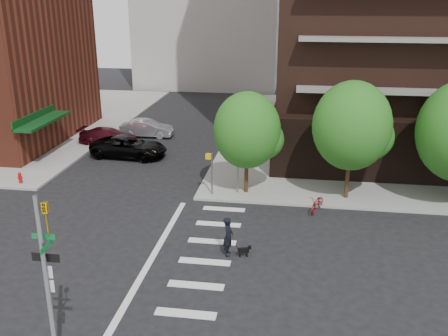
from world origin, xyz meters
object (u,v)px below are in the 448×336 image
(dog_walker, at_px, (228,236))
(parked_car_black, at_px, (129,147))
(traffic_signal, at_px, (50,298))
(scooter, at_px, (317,203))
(fire_hydrant, at_px, (20,177))
(parked_car_silver, at_px, (147,128))
(parked_car_maroon, at_px, (109,136))

(dog_walker, bearing_deg, parked_car_black, 33.99)
(traffic_signal, height_order, scooter, traffic_signal)
(parked_car_black, bearing_deg, fire_hydrant, 147.95)
(parked_car_silver, distance_m, dog_walker, 21.74)
(parked_car_maroon, relative_size, parked_car_silver, 1.06)
(parked_car_silver, bearing_deg, scooter, -135.49)
(parked_car_maroon, relative_size, scooter, 2.59)
(fire_hydrant, relative_size, dog_walker, 0.38)
(parked_car_silver, height_order, scooter, parked_car_silver)
(parked_car_silver, xyz_separation_m, dog_walker, (9.82, -19.40, 0.22))
(fire_hydrant, bearing_deg, dog_walker, -25.75)
(traffic_signal, relative_size, fire_hydrant, 8.20)
(parked_car_black, height_order, parked_car_silver, parked_car_black)
(parked_car_black, distance_m, parked_car_silver, 5.70)
(parked_car_maroon, distance_m, parked_car_silver, 3.67)
(fire_hydrant, relative_size, parked_car_black, 0.13)
(fire_hydrant, distance_m, parked_car_maroon, 9.87)
(scooter, relative_size, dog_walker, 0.96)
(traffic_signal, relative_size, parked_car_silver, 1.33)
(traffic_signal, xyz_separation_m, parked_car_black, (-5.03, 22.02, -1.91))
(parked_car_maroon, relative_size, dog_walker, 2.49)
(traffic_signal, height_order, parked_car_black, traffic_signal)
(parked_car_silver, relative_size, dog_walker, 2.34)
(fire_hydrant, bearing_deg, traffic_signal, -56.74)
(traffic_signal, xyz_separation_m, scooter, (8.72, 13.99, -2.21))
(traffic_signal, height_order, dog_walker, traffic_signal)
(dog_walker, bearing_deg, parked_car_silver, 26.17)
(parked_car_maroon, xyz_separation_m, parked_car_silver, (2.36, 2.82, 0.05))
(traffic_signal, distance_m, dog_walker, 9.58)
(parked_car_maroon, height_order, parked_car_silver, parked_car_silver)
(traffic_signal, distance_m, fire_hydrant, 18.42)
(parked_car_black, xyz_separation_m, parked_car_maroon, (-2.70, 2.87, -0.09))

